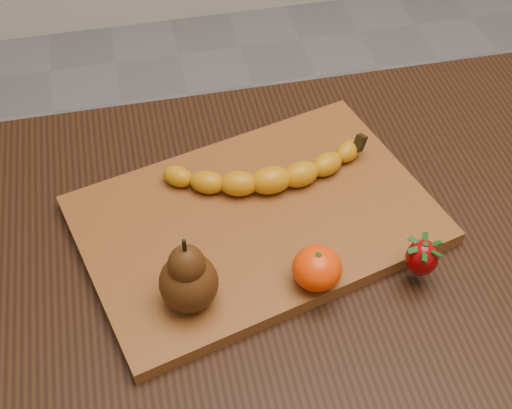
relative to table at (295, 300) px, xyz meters
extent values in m
cube|color=black|center=(0.00, 0.00, 0.08)|extent=(1.00, 0.70, 0.04)
cylinder|color=black|center=(-0.45, 0.30, -0.30)|extent=(0.05, 0.05, 0.72)
cylinder|color=black|center=(0.45, 0.30, -0.30)|extent=(0.05, 0.05, 0.72)
cube|color=brown|center=(-0.04, 0.06, 0.11)|extent=(0.51, 0.40, 0.02)
ellipsoid|color=#FC3A02|center=(0.01, -0.06, 0.14)|extent=(0.06, 0.06, 0.05)
camera|label=1|loc=(-0.17, -0.54, 0.81)|focal=50.00mm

